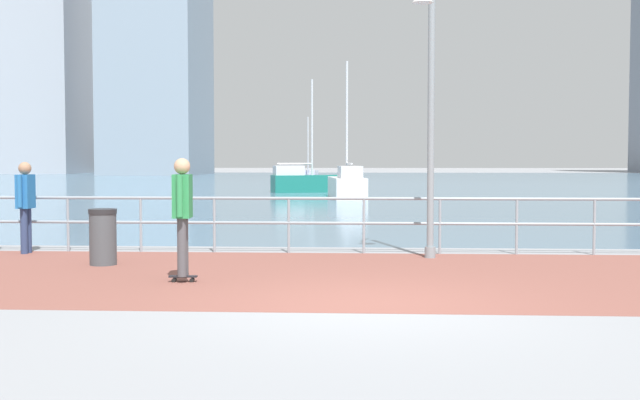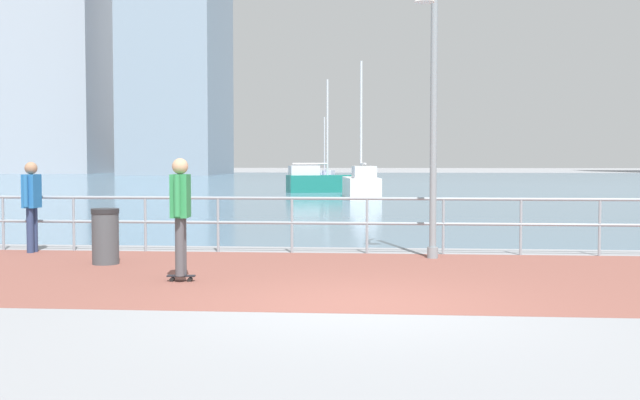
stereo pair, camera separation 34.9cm
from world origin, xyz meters
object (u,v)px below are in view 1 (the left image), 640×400
Objects in this scene: bystander at (25,200)px; sailboat_ivory at (347,185)px; lamppost at (428,91)px; sailboat_navy at (308,180)px; sailboat_white at (309,182)px; skateboarder at (182,208)px; trash_bin at (103,237)px.

bystander is 21.91m from sailboat_ivory.
lamppost is 1.20× the size of sailboat_navy.
bystander is at bearing -94.33° from sailboat_navy.
sailboat_white reaches higher than bystander.
sailboat_ivory is 1.03× the size of sailboat_white.
sailboat_white reaches higher than sailboat_navy.
skateboarder reaches higher than trash_bin.
sailboat_ivory is at bearing 85.82° from skateboarder.
skateboarder is 0.30× the size of sailboat_white.
sailboat_ivory is at bearing -79.20° from sailboat_navy.
sailboat_navy is at bearing 91.45° from skateboarder.
bystander reaches higher than trash_bin.
sailboat_navy is (2.71, 35.76, -0.58)m from bystander.
lamppost is at bearing 11.53° from trash_bin.
sailboat_ivory is 14.82m from sailboat_navy.
skateboarder reaches higher than bystander.
lamppost reaches higher than trash_bin.
sailboat_ivory is at bearing 81.18° from trash_bin.
sailboat_white is at bearing 87.31° from trash_bin.
sailboat_ivory reaches higher than skateboarder.
trash_bin is at bearing 135.08° from skateboarder.
bystander is 0.29× the size of sailboat_white.
bystander is at bearing -96.86° from sailboat_white.
trash_bin is 0.21× the size of sailboat_navy.
skateboarder is 2.52m from trash_bin.
trash_bin is at bearing -91.15° from sailboat_navy.
trash_bin is 29.17m from sailboat_white.
sailboat_ivory is (5.48, 21.21, -0.42)m from bystander.
trash_bin is at bearing -37.59° from bystander.
skateboarder is 1.90× the size of trash_bin.
sailboat_navy is (-2.78, 14.55, -0.16)m from sailboat_ivory.
skateboarder is at bearing -89.31° from sailboat_white.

